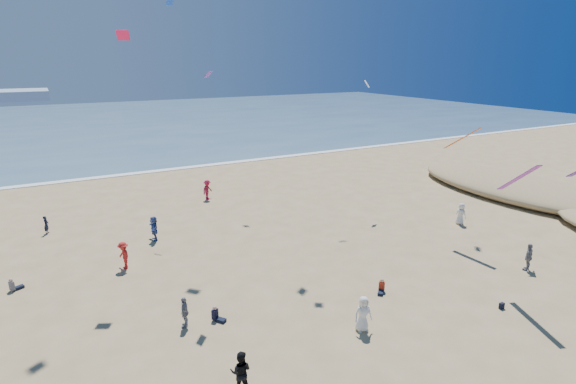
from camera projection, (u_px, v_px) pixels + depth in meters
ocean at (86, 124)px, 95.82m from camera, size 220.00×100.00×0.06m
surf_line at (126, 174)px, 53.70m from camera, size 220.00×1.20×0.08m
standing_flyers at (283, 263)px, 28.45m from camera, size 34.08×39.58×1.95m
seated_group at (284, 346)px, 21.02m from camera, size 20.36×25.13×0.84m
navy_bag at (502, 306)px, 24.89m from camera, size 0.28×0.18×0.34m
kites_aloft at (348, 40)px, 27.68m from camera, size 45.70×43.72×29.45m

